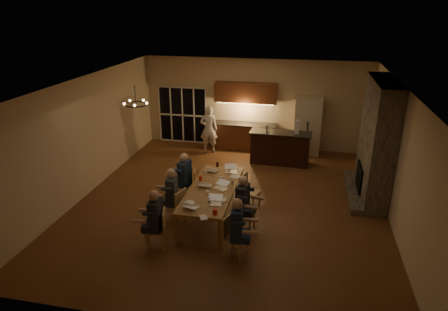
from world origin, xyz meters
TOP-DOWN VIEW (x-y plane):
  - floor at (0.00, 0.00)m, footprint 9.00×9.00m
  - back_wall at (0.00, 4.52)m, footprint 8.00×0.04m
  - left_wall at (-4.02, 0.00)m, footprint 0.04×9.00m
  - right_wall at (4.02, 0.00)m, footprint 0.04×9.00m
  - ceiling at (0.00, 0.00)m, footprint 8.00×9.00m
  - french_doors at (-2.70, 4.47)m, footprint 1.86×0.08m
  - fireplace at (3.70, 1.20)m, footprint 0.58×2.50m
  - kitchenette at (-0.30, 4.20)m, footprint 2.24×0.68m
  - refrigerator at (1.90, 4.15)m, footprint 0.90×0.68m
  - dining_table at (-0.31, -0.79)m, footprint 1.10×2.86m
  - bar_island at (1.07, 3.02)m, footprint 2.01×0.78m
  - chair_left_near at (-1.18, -2.42)m, footprint 0.54×0.54m
  - chair_left_mid at (-1.13, -1.32)m, footprint 0.55×0.55m
  - chair_left_far at (-1.14, -0.17)m, footprint 0.54×0.54m
  - chair_right_near at (0.57, -2.35)m, footprint 0.55×0.55m
  - chair_right_mid at (0.59, -1.34)m, footprint 0.50×0.50m
  - chair_right_far at (0.55, -0.18)m, footprint 0.55×0.55m
  - person_left_near at (-1.16, -2.43)m, footprint 0.65×0.65m
  - person_right_near at (0.60, -2.42)m, footprint 0.64×0.64m
  - person_left_mid at (-1.19, -1.25)m, footprint 0.67×0.67m
  - person_right_mid at (0.53, -1.32)m, footprint 0.69×0.69m
  - person_left_far at (-1.19, -0.21)m, footprint 0.70×0.70m
  - standing_person at (-1.48, 3.58)m, footprint 0.68×0.50m
  - chandelier at (-2.16, -0.74)m, footprint 0.58×0.58m
  - laptop_a at (-0.54, -1.82)m, footprint 0.39×0.36m
  - laptop_b at (-0.06, -1.60)m, footprint 0.33×0.29m
  - laptop_c at (-0.52, -0.69)m, footprint 0.33×0.29m
  - laptop_d at (-0.10, -0.79)m, footprint 0.40×0.38m
  - laptop_e at (-0.56, 0.24)m, footprint 0.38×0.36m
  - laptop_f at (-0.05, 0.26)m, footprint 0.38×0.35m
  - mug_front at (-0.34, -1.16)m, footprint 0.08×0.08m
  - mug_mid at (-0.19, -0.31)m, footprint 0.09×0.09m
  - mug_back at (-0.69, 0.05)m, footprint 0.08×0.08m
  - redcup_near at (0.05, -2.03)m, footprint 0.10×0.10m
  - redcup_mid at (-0.71, -0.42)m, footprint 0.08×0.08m
  - redcup_far at (-0.15, 0.57)m, footprint 0.09×0.09m
  - can_silver at (-0.20, -1.54)m, footprint 0.06×0.06m
  - can_cola at (-0.49, 0.57)m, footprint 0.07×0.07m
  - can_right at (0.14, -0.48)m, footprint 0.06×0.06m
  - plate_near at (0.04, -1.38)m, footprint 0.26×0.26m
  - plate_left at (-0.63, -1.66)m, footprint 0.24×0.24m
  - plate_far at (0.12, -0.03)m, footprint 0.28×0.28m
  - notepad at (-0.16, -2.23)m, footprint 0.23×0.26m
  - bar_bottle at (0.61, 3.02)m, footprint 0.07×0.07m
  - bar_blender at (1.57, 2.98)m, footprint 0.15×0.15m

SIDE VIEW (x-z plane):
  - floor at x=0.00m, z-range 0.00..0.00m
  - dining_table at x=-0.31m, z-range 0.00..0.75m
  - chair_left_near at x=-1.18m, z-range 0.00..0.89m
  - chair_left_mid at x=-1.13m, z-range 0.00..0.89m
  - chair_left_far at x=-1.14m, z-range 0.00..0.89m
  - chair_right_near at x=0.57m, z-range 0.00..0.89m
  - chair_right_mid at x=0.59m, z-range 0.00..0.89m
  - chair_right_far at x=0.55m, z-range 0.00..0.89m
  - bar_island at x=1.07m, z-range 0.00..1.08m
  - person_left_near at x=-1.16m, z-range 0.00..1.38m
  - person_right_near at x=0.60m, z-range 0.00..1.38m
  - person_left_mid at x=-1.19m, z-range 0.00..1.38m
  - person_right_mid at x=0.53m, z-range 0.00..1.38m
  - person_left_far at x=-1.19m, z-range 0.00..1.38m
  - notepad at x=-0.16m, z-range 0.75..0.76m
  - plate_near at x=0.04m, z-range 0.75..0.77m
  - plate_left at x=-0.63m, z-range 0.75..0.77m
  - plate_far at x=0.12m, z-range 0.75..0.77m
  - mug_front at x=-0.34m, z-range 0.75..0.85m
  - mug_mid at x=-0.19m, z-range 0.75..0.85m
  - mug_back at x=-0.69m, z-range 0.75..0.85m
  - redcup_near at x=0.05m, z-range 0.75..0.87m
  - redcup_mid at x=-0.71m, z-range 0.75..0.87m
  - redcup_far at x=-0.15m, z-range 0.75..0.87m
  - can_silver at x=-0.20m, z-range 0.75..0.87m
  - can_cola at x=-0.49m, z-range 0.75..0.87m
  - can_right at x=0.14m, z-range 0.75..0.87m
  - standing_person at x=-1.48m, z-range 0.00..1.69m
  - laptop_a at x=-0.54m, z-range 0.75..0.98m
  - laptop_b at x=-0.06m, z-range 0.75..0.98m
  - laptop_c at x=-0.52m, z-range 0.75..0.98m
  - laptop_d at x=-0.10m, z-range 0.75..0.98m
  - laptop_e at x=-0.56m, z-range 0.75..0.98m
  - laptop_f at x=-0.05m, z-range 0.75..0.98m
  - refrigerator at x=1.90m, z-range 0.00..2.00m
  - french_doors at x=-2.70m, z-range 0.00..2.10m
  - kitchenette at x=-0.30m, z-range 0.00..2.40m
  - bar_bottle at x=0.61m, z-range 1.08..1.32m
  - bar_blender at x=1.57m, z-range 1.08..1.51m
  - back_wall at x=0.00m, z-range 0.00..3.20m
  - left_wall at x=-4.02m, z-range 0.00..3.20m
  - right_wall at x=4.02m, z-range 0.00..3.20m
  - fireplace at x=3.70m, z-range 0.00..3.20m
  - chandelier at x=-2.16m, z-range 2.73..2.77m
  - ceiling at x=0.00m, z-range 3.20..3.24m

